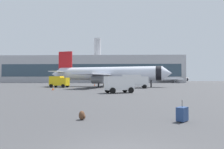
% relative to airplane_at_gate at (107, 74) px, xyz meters
% --- Properties ---
extents(airplane_at_gate, '(35.41, 32.22, 10.50)m').
position_rel_airplane_at_gate_xyz_m(airplane_at_gate, '(0.00, 0.00, 0.00)').
color(airplane_at_gate, silver).
rests_on(airplane_at_gate, ground).
extents(airplane_taxiing, '(20.00, 18.19, 5.92)m').
position_rel_airplane_at_gate_xyz_m(airplane_taxiing, '(34.47, 55.84, -1.60)').
color(airplane_taxiing, white).
rests_on(airplane_taxiing, ground).
extents(service_truck, '(5.17, 3.42, 2.90)m').
position_rel_airplane_at_gate_xyz_m(service_truck, '(-12.18, -5.30, -2.05)').
color(service_truck, yellow).
rests_on(service_truck, ground).
extents(fuel_truck, '(6.03, 2.78, 3.20)m').
position_rel_airplane_at_gate_xyz_m(fuel_truck, '(7.03, -8.88, -1.88)').
color(fuel_truck, white).
rests_on(fuel_truck, ground).
extents(cargo_van, '(4.83, 3.76, 2.60)m').
position_rel_airplane_at_gate_xyz_m(cargo_van, '(3.18, -24.72, -2.21)').
color(cargo_van, white).
rests_on(cargo_van, ground).
extents(safety_cone_near, '(0.44, 0.44, 0.69)m').
position_rel_airplane_at_gate_xyz_m(safety_cone_near, '(-9.76, -17.19, -3.32)').
color(safety_cone_near, '#F2590C').
rests_on(safety_cone_near, ground).
extents(safety_cone_mid, '(0.44, 0.44, 0.80)m').
position_rel_airplane_at_gate_xyz_m(safety_cone_mid, '(-4.81, 9.68, -3.26)').
color(safety_cone_mid, '#F2590C').
rests_on(safety_cone_mid, ground).
extents(rolling_suitcase, '(0.73, 0.74, 1.10)m').
position_rel_airplane_at_gate_xyz_m(rolling_suitcase, '(6.38, -45.05, -3.27)').
color(rolling_suitcase, navy).
rests_on(rolling_suitcase, ground).
extents(traveller_backpack, '(0.36, 0.40, 0.48)m').
position_rel_airplane_at_gate_xyz_m(traveller_backpack, '(1.14, -44.77, -3.42)').
color(traveller_backpack, brown).
rests_on(traveller_backpack, ground).
extents(terminal_building, '(109.22, 23.68, 27.99)m').
position_rel_airplane_at_gate_xyz_m(terminal_building, '(-12.95, 67.86, 4.42)').
color(terminal_building, '#B2B2B7').
rests_on(terminal_building, ground).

